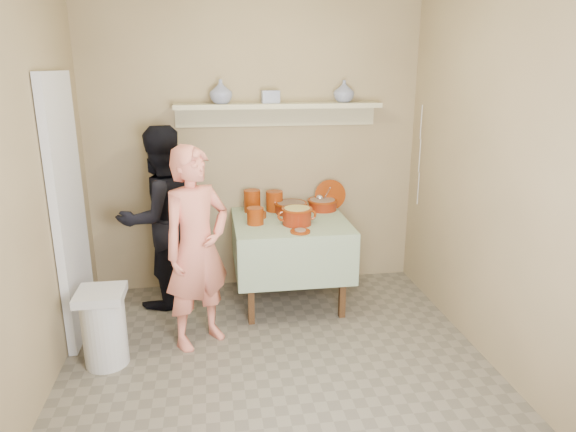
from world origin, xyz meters
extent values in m
plane|color=#6C6455|center=(0.00, 0.00, 0.00)|extent=(3.50, 3.50, 0.00)
cube|color=silver|center=(-1.46, 0.95, 1.00)|extent=(0.06, 0.70, 2.00)
cylinder|color=maroon|center=(-0.05, 1.57, 0.86)|extent=(0.15, 0.15, 0.20)
cylinder|color=maroon|center=(0.15, 1.57, 0.85)|extent=(0.15, 0.15, 0.18)
cylinder|color=maroon|center=(-0.06, 1.19, 0.83)|extent=(0.14, 0.14, 0.14)
cylinder|color=maroon|center=(-0.02, 1.38, 0.78)|extent=(0.16, 0.16, 0.05)
cylinder|color=maroon|center=(0.68, 1.61, 0.88)|extent=(0.29, 0.07, 0.29)
imported|color=navy|center=(0.79, 1.63, 1.82)|extent=(0.19, 0.19, 0.19)
imported|color=navy|center=(-0.30, 1.61, 1.82)|extent=(0.27, 0.27, 0.20)
cube|color=navy|center=(0.13, 1.63, 1.77)|extent=(0.16, 0.12, 0.11)
imported|color=#E27761|center=(-0.53, 0.68, 0.76)|extent=(0.66, 0.61, 1.51)
imported|color=black|center=(-0.85, 1.41, 0.78)|extent=(0.96, 0.91, 1.57)
cube|color=#9E8861|center=(0.00, 1.76, 1.30)|extent=(3.00, 0.02, 2.60)
cube|color=#9E8861|center=(0.00, -1.76, 1.30)|extent=(3.00, 0.02, 2.60)
cube|color=#9E8861|center=(-1.51, 0.00, 1.30)|extent=(0.02, 3.50, 2.60)
cube|color=#9E8861|center=(1.51, 0.00, 1.30)|extent=(0.02, 3.50, 2.60)
cube|color=#4C2D16|center=(-0.13, 0.90, 0.35)|extent=(0.05, 0.05, 0.71)
cube|color=#4C2D16|center=(0.63, 0.90, 0.35)|extent=(0.05, 0.05, 0.71)
cube|color=#4C2D16|center=(-0.13, 1.66, 0.35)|extent=(0.05, 0.05, 0.71)
cube|color=#4C2D16|center=(0.63, 1.66, 0.35)|extent=(0.05, 0.05, 0.71)
cube|color=#4C2D16|center=(0.25, 1.28, 0.73)|extent=(0.90, 0.90, 0.04)
cube|color=#25591E|center=(0.25, 1.28, 0.76)|extent=(0.96, 0.96, 0.01)
cube|color=#25591E|center=(0.25, 0.80, 0.54)|extent=(0.96, 0.01, 0.44)
cube|color=#25591E|center=(0.25, 1.76, 0.54)|extent=(0.96, 0.01, 0.44)
cube|color=#25591E|center=(-0.23, 1.28, 0.54)|extent=(0.01, 0.96, 0.44)
cube|color=#25591E|center=(0.73, 1.28, 0.54)|extent=(0.01, 0.96, 0.44)
cylinder|color=#66180A|center=(0.29, 1.48, 0.81)|extent=(0.28, 0.28, 0.09)
cylinder|color=maroon|center=(0.29, 1.48, 0.85)|extent=(0.30, 0.30, 0.01)
cylinder|color=brown|center=(0.29, 1.48, 0.83)|extent=(0.25, 0.25, 0.05)
cylinder|color=#66180A|center=(0.59, 1.54, 0.81)|extent=(0.26, 0.26, 0.09)
cylinder|color=maroon|center=(0.59, 1.54, 0.85)|extent=(0.28, 0.28, 0.01)
cylinder|color=#8C6B54|center=(0.59, 1.54, 0.83)|extent=(0.23, 0.23, 0.05)
cylinder|color=silver|center=(0.61, 1.44, 0.94)|extent=(0.01, 0.22, 0.16)
sphere|color=silver|center=(0.57, 1.56, 0.87)|extent=(0.07, 0.07, 0.07)
cylinder|color=#66180A|center=(0.28, 1.13, 0.83)|extent=(0.24, 0.24, 0.14)
cylinder|color=maroon|center=(0.28, 1.13, 0.90)|extent=(0.25, 0.25, 0.01)
cylinder|color=tan|center=(0.28, 1.13, 0.88)|extent=(0.21, 0.21, 0.05)
torus|color=maroon|center=(0.16, 1.13, 0.84)|extent=(0.09, 0.02, 0.09)
torus|color=maroon|center=(0.40, 1.13, 0.84)|extent=(0.09, 0.02, 0.09)
cylinder|color=maroon|center=(0.27, 0.91, 0.77)|extent=(0.16, 0.16, 0.02)
cylinder|color=#8C6B54|center=(0.27, 0.91, 0.78)|extent=(0.09, 0.09, 0.01)
cube|color=#BEB58D|center=(0.20, 1.62, 1.70)|extent=(1.80, 0.25, 0.04)
cube|color=#BEB58D|center=(0.20, 1.74, 1.60)|extent=(1.80, 0.02, 0.18)
cylinder|color=silver|center=(-1.19, 0.47, 0.25)|extent=(0.30, 0.30, 0.50)
cube|color=silver|center=(-1.19, 0.47, 0.53)|extent=(0.32, 0.32, 0.06)
cylinder|color=silver|center=(1.47, 1.50, 1.55)|extent=(0.01, 0.01, 0.30)
cylinder|color=silver|center=(1.47, 1.48, 1.25)|extent=(0.01, 0.01, 0.30)
cylinder|color=silver|center=(1.47, 1.46, 0.95)|extent=(0.01, 0.01, 0.30)
camera|label=1|loc=(-0.41, -2.90, 2.03)|focal=32.00mm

